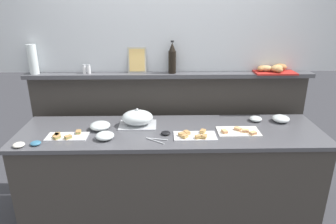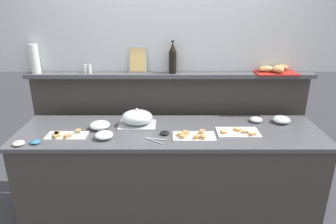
{
  "view_description": "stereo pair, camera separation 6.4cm",
  "coord_description": "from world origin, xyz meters",
  "px_view_note": "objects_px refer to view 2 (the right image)",
  "views": [
    {
      "loc": [
        -0.08,
        -2.5,
        2.03
      ],
      "look_at": [
        -0.02,
        0.1,
        1.05
      ],
      "focal_mm": 32.72,
      "sensor_mm": 36.0,
      "label": 1
    },
    {
      "loc": [
        -0.02,
        -2.5,
        2.03
      ],
      "look_at": [
        -0.02,
        0.1,
        1.05
      ],
      "focal_mm": 32.72,
      "sensor_mm": 36.0,
      "label": 2
    }
  ],
  "objects_px": {
    "pepper_shaker": "(90,69)",
    "bread_basket": "(275,70)",
    "condiment_bowl_red": "(165,133)",
    "framed_picture": "(138,60)",
    "glass_bowl_small": "(100,125)",
    "sandwich_platter_side": "(194,136)",
    "condiment_bowl_teal": "(36,142)",
    "condiment_bowl_dark": "(19,143)",
    "serving_tongs": "(155,140)",
    "water_carafe": "(35,59)",
    "sandwich_platter_front": "(239,132)",
    "salt_shaker": "(86,69)",
    "serving_cloche": "(138,118)",
    "glass_bowl_extra": "(257,120)",
    "glass_bowl_large": "(104,135)",
    "sandwich_platter_rear": "(66,135)",
    "wine_bottle_dark": "(173,59)",
    "glass_bowl_medium": "(282,120)"
  },
  "relations": [
    {
      "from": "glass_bowl_small",
      "to": "bread_basket",
      "type": "bearing_deg",
      "value": 14.43
    },
    {
      "from": "bread_basket",
      "to": "sandwich_platter_side",
      "type": "bearing_deg",
      "value": -144.27
    },
    {
      "from": "glass_bowl_large",
      "to": "glass_bowl_small",
      "type": "height_order",
      "value": "glass_bowl_small"
    },
    {
      "from": "sandwich_platter_front",
      "to": "sandwich_platter_rear",
      "type": "xyz_separation_m",
      "value": [
        -1.49,
        -0.07,
        0.0
      ]
    },
    {
      "from": "sandwich_platter_rear",
      "to": "serving_tongs",
      "type": "relative_size",
      "value": 1.88
    },
    {
      "from": "salt_shaker",
      "to": "bread_basket",
      "type": "xyz_separation_m",
      "value": [
        1.86,
        -0.0,
        -0.01
      ]
    },
    {
      "from": "sandwich_platter_front",
      "to": "glass_bowl_large",
      "type": "distance_m",
      "value": 1.16
    },
    {
      "from": "condiment_bowl_dark",
      "to": "water_carafe",
      "type": "xyz_separation_m",
      "value": [
        -0.1,
        0.76,
        0.54
      ]
    },
    {
      "from": "condiment_bowl_dark",
      "to": "pepper_shaker",
      "type": "height_order",
      "value": "pepper_shaker"
    },
    {
      "from": "glass_bowl_large",
      "to": "wine_bottle_dark",
      "type": "distance_m",
      "value": 1.01
    },
    {
      "from": "glass_bowl_small",
      "to": "pepper_shaker",
      "type": "distance_m",
      "value": 0.62
    },
    {
      "from": "sandwich_platter_front",
      "to": "condiment_bowl_red",
      "type": "bearing_deg",
      "value": -177.32
    },
    {
      "from": "pepper_shaker",
      "to": "sandwich_platter_front",
      "type": "bearing_deg",
      "value": -20.77
    },
    {
      "from": "wine_bottle_dark",
      "to": "bread_basket",
      "type": "height_order",
      "value": "wine_bottle_dark"
    },
    {
      "from": "condiment_bowl_dark",
      "to": "serving_tongs",
      "type": "height_order",
      "value": "condiment_bowl_dark"
    },
    {
      "from": "sandwich_platter_front",
      "to": "pepper_shaker",
      "type": "height_order",
      "value": "pepper_shaker"
    },
    {
      "from": "condiment_bowl_red",
      "to": "framed_picture",
      "type": "height_order",
      "value": "framed_picture"
    },
    {
      "from": "serving_tongs",
      "to": "bread_basket",
      "type": "height_order",
      "value": "bread_basket"
    },
    {
      "from": "sandwich_platter_rear",
      "to": "framed_picture",
      "type": "bearing_deg",
      "value": 47.67
    },
    {
      "from": "condiment_bowl_red",
      "to": "salt_shaker",
      "type": "height_order",
      "value": "salt_shaker"
    },
    {
      "from": "condiment_bowl_teal",
      "to": "condiment_bowl_dark",
      "type": "bearing_deg",
      "value": -166.26
    },
    {
      "from": "salt_shaker",
      "to": "water_carafe",
      "type": "distance_m",
      "value": 0.49
    },
    {
      "from": "wine_bottle_dark",
      "to": "framed_picture",
      "type": "bearing_deg",
      "value": 173.42
    },
    {
      "from": "sandwich_platter_front",
      "to": "water_carafe",
      "type": "bearing_deg",
      "value": 164.65
    },
    {
      "from": "glass_bowl_large",
      "to": "salt_shaker",
      "type": "distance_m",
      "value": 0.81
    },
    {
      "from": "bread_basket",
      "to": "water_carafe",
      "type": "xyz_separation_m",
      "value": [
        -2.35,
        0.0,
        0.11
      ]
    },
    {
      "from": "sandwich_platter_rear",
      "to": "glass_bowl_medium",
      "type": "bearing_deg",
      "value": 8.85
    },
    {
      "from": "sandwich_platter_front",
      "to": "salt_shaker",
      "type": "distance_m",
      "value": 1.59
    },
    {
      "from": "sandwich_platter_front",
      "to": "condiment_bowl_dark",
      "type": "bearing_deg",
      "value": -172.67
    },
    {
      "from": "condiment_bowl_red",
      "to": "sandwich_platter_front",
      "type": "bearing_deg",
      "value": 2.68
    },
    {
      "from": "sandwich_platter_front",
      "to": "sandwich_platter_side",
      "type": "bearing_deg",
      "value": -168.65
    },
    {
      "from": "pepper_shaker",
      "to": "bread_basket",
      "type": "bearing_deg",
      "value": -0.14
    },
    {
      "from": "glass_bowl_extra",
      "to": "wine_bottle_dark",
      "type": "height_order",
      "value": "wine_bottle_dark"
    },
    {
      "from": "sandwich_platter_rear",
      "to": "condiment_bowl_teal",
      "type": "bearing_deg",
      "value": -146.15
    },
    {
      "from": "sandwich_platter_rear",
      "to": "condiment_bowl_red",
      "type": "xyz_separation_m",
      "value": [
        0.85,
        0.04,
        0.0
      ]
    },
    {
      "from": "sandwich_platter_front",
      "to": "salt_shaker",
      "type": "xyz_separation_m",
      "value": [
        -1.43,
        0.53,
        0.44
      ]
    },
    {
      "from": "serving_tongs",
      "to": "glass_bowl_large",
      "type": "bearing_deg",
      "value": 175.16
    },
    {
      "from": "glass_bowl_large",
      "to": "water_carafe",
      "type": "distance_m",
      "value": 1.12
    },
    {
      "from": "condiment_bowl_dark",
      "to": "bread_basket",
      "type": "distance_m",
      "value": 2.41
    },
    {
      "from": "sandwich_platter_front",
      "to": "serving_cloche",
      "type": "bearing_deg",
      "value": 169.24
    },
    {
      "from": "glass_bowl_extra",
      "to": "salt_shaker",
      "type": "xyz_separation_m",
      "value": [
        -1.65,
        0.27,
        0.43
      ]
    },
    {
      "from": "serving_tongs",
      "to": "framed_picture",
      "type": "height_order",
      "value": "framed_picture"
    },
    {
      "from": "glass_bowl_extra",
      "to": "condiment_bowl_teal",
      "type": "xyz_separation_m",
      "value": [
        -1.92,
        -0.46,
        -0.01
      ]
    },
    {
      "from": "sandwich_platter_front",
      "to": "pepper_shaker",
      "type": "distance_m",
      "value": 1.55
    },
    {
      "from": "serving_cloche",
      "to": "framed_picture",
      "type": "xyz_separation_m",
      "value": [
        -0.02,
        0.39,
        0.46
      ]
    },
    {
      "from": "glass_bowl_small",
      "to": "glass_bowl_large",
      "type": "bearing_deg",
      "value": -69.18
    },
    {
      "from": "pepper_shaker",
      "to": "serving_tongs",
      "type": "bearing_deg",
      "value": -45.59
    },
    {
      "from": "bread_basket",
      "to": "framed_picture",
      "type": "height_order",
      "value": "framed_picture"
    },
    {
      "from": "sandwich_platter_front",
      "to": "glass_bowl_small",
      "type": "xyz_separation_m",
      "value": [
        -1.23,
        0.09,
        0.02
      ]
    },
    {
      "from": "glass_bowl_small",
      "to": "condiment_bowl_red",
      "type": "relative_size",
      "value": 2.24
    }
  ]
}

